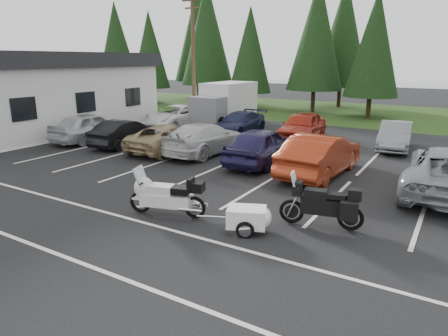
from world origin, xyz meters
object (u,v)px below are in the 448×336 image
touring_motorcycle (166,192)px  cargo_trailer (247,220)px  car_near_5 (321,154)px  car_far_2 (302,126)px  car_far_1 (239,123)px  car_far_3 (395,136)px  car_near_2 (169,138)px  car_near_3 (205,138)px  car_near_4 (261,145)px  car_far_0 (176,116)px  car_near_1 (125,133)px  building (19,92)px  box_truck (222,104)px  adventure_motorcycle (321,200)px  car_near_0 (90,127)px  utility_pole (193,56)px

touring_motorcycle → cargo_trailer: bearing=-12.2°
car_near_5 → car_far_2: size_ratio=1.08×
car_far_1 → car_far_3: (9.01, 0.26, 0.03)m
car_near_2 → car_far_2: bearing=-128.3°
car_near_3 → car_near_4: bearing=176.4°
car_near_3 → car_far_0: size_ratio=0.97×
car_near_2 → car_near_5: bearing=177.7°
car_near_1 → car_far_0: bearing=-82.3°
building → box_truck: size_ratio=2.79×
car_near_2 → car_near_4: size_ratio=1.02×
cargo_trailer → adventure_motorcycle: 2.13m
car_near_4 → car_far_0: car_near_4 is taller
car_near_1 → cargo_trailer: (10.78, -6.43, -0.35)m
car_near_5 → car_far_0: (-11.97, 6.15, -0.09)m
car_far_2 → adventure_motorcycle: car_far_2 is taller
car_near_0 → car_far_0: (1.33, 6.17, -0.06)m
utility_pole → car_far_0: size_ratio=1.68×
car_far_0 → cargo_trailer: size_ratio=3.58×
car_near_4 → car_far_1: 7.38m
utility_pole → touring_motorcycle: bearing=-57.4°
car_near_1 → adventure_motorcycle: bearing=153.6°
car_near_5 → car_far_3: car_near_5 is taller
car_far_2 → cargo_trailer: 13.16m
car_near_5 → car_far_0: bearing=-24.0°
car_near_4 → car_far_3: (4.61, 6.17, -0.12)m
car_near_1 → car_far_3: (12.50, 6.53, -0.00)m
car_near_0 → cargo_trailer: size_ratio=3.17×
utility_pole → car_near_4: bearing=-40.4°
car_far_0 → car_near_4: bearing=-28.4°
car_near_1 → car_near_3: bearing=-175.6°
car_near_0 → adventure_motorcycle: size_ratio=1.88×
utility_pole → cargo_trailer: bearing=-50.5°
building → car_near_5: building is taller
car_far_2 → building: bearing=-162.2°
car_far_0 → touring_motorcycle: size_ratio=2.03×
car_near_1 → car_near_3: (4.70, 0.70, 0.06)m
car_near_4 → car_far_2: bearing=-89.4°
car_near_4 → utility_pole: bearing=-43.0°
cargo_trailer → car_near_0: bearing=132.0°
car_near_2 → car_near_3: car_near_3 is taller
car_near_2 → cargo_trailer: (7.96, -6.61, -0.33)m
utility_pole → car_far_1: size_ratio=1.96×
car_far_2 → car_far_1: bearing=178.0°
car_far_0 → car_far_3: (13.77, 0.43, -0.05)m
car_near_0 → car_far_1: (6.08, 6.34, -0.14)m
car_near_4 → car_near_0: bearing=-0.3°
box_truck → car_near_2: bearing=-76.6°
car_near_5 → car_far_1: (-7.22, 6.32, -0.17)m
car_near_2 → touring_motorcycle: bearing=127.8°
building → car_far_3: (21.67, 6.45, -1.75)m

